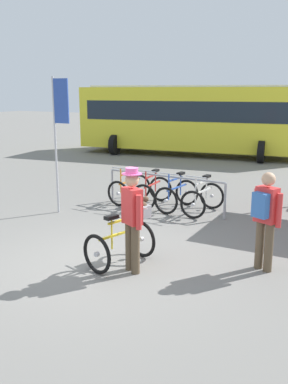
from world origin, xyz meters
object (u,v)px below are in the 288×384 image
object	(u,v)px
racked_bike_orange	(130,188)
pedestrian_with_backpack	(265,215)
racked_bike_blue	(177,195)
bus_distant	(192,116)
featured_bicycle	(125,236)
racked_bike_red	(152,192)
racked_bike_white	(203,199)
person_with_featured_bike	(132,216)
banner_flag	(59,120)

from	to	relation	value
racked_bike_orange	pedestrian_with_backpack	world-z (taller)	pedestrian_with_backpack
racked_bike_blue	bus_distant	xyz separation A→B (m)	(-3.21, 8.85, 1.37)
racked_bike_orange	featured_bicycle	size ratio (longest dim) A/B	0.92
racked_bike_red	racked_bike_white	bearing A→B (deg)	-3.72
racked_bike_red	pedestrian_with_backpack	size ratio (longest dim) A/B	0.67
racked_bike_blue	featured_bicycle	distance (m)	3.59
featured_bicycle	person_with_featured_bike	distance (m)	0.61
bus_distant	pedestrian_with_backpack	bearing A→B (deg)	-62.74
racked_bike_white	person_with_featured_bike	size ratio (longest dim) A/B	0.67
racked_bike_blue	featured_bicycle	bearing A→B (deg)	-80.13
bus_distant	banner_flag	xyz separation A→B (m)	(0.92, -10.43, 0.49)
featured_bicycle	racked_bike_orange	bearing A→B (deg)	119.02
racked_bike_white	bus_distant	world-z (taller)	bus_distant
person_with_featured_bike	pedestrian_with_backpack	bearing A→B (deg)	29.77
pedestrian_with_backpack	banner_flag	world-z (taller)	banner_flag
racked_bike_blue	pedestrian_with_backpack	world-z (taller)	pedestrian_with_backpack
bus_distant	banner_flag	bearing A→B (deg)	-84.95
racked_bike_red	featured_bicycle	size ratio (longest dim) A/B	0.88
racked_bike_red	pedestrian_with_backpack	xyz separation A→B (m)	(3.46, -2.78, 0.57)
racked_bike_blue	pedestrian_with_backpack	xyz separation A→B (m)	(2.76, -2.74, 0.57)
pedestrian_with_backpack	banner_flag	bearing A→B (deg)	167.10
racked_bike_orange	racked_bike_red	size ratio (longest dim) A/B	1.04
racked_bike_orange	person_with_featured_bike	distance (m)	4.56
banner_flag	racked_bike_orange	bearing A→B (deg)	61.89
racked_bike_orange	racked_bike_white	world-z (taller)	same
racked_bike_orange	racked_bike_white	bearing A→B (deg)	-3.72
racked_bike_blue	bus_distant	size ratio (longest dim) A/B	0.11
pedestrian_with_backpack	bus_distant	xyz separation A→B (m)	(-5.97, 11.59, 0.80)
person_with_featured_bike	banner_flag	world-z (taller)	banner_flag
racked_bike_red	racked_bike_blue	bearing A→B (deg)	-3.72
racked_bike_blue	racked_bike_red	bearing A→B (deg)	176.28
racked_bike_orange	banner_flag	world-z (taller)	banner_flag
racked_bike_blue	banner_flag	world-z (taller)	banner_flag
pedestrian_with_backpack	racked_bike_red	bearing A→B (deg)	141.16
racked_bike_orange	featured_bicycle	xyz separation A→B (m)	(2.01, -3.63, 0.12)
racked_bike_blue	featured_bicycle	size ratio (longest dim) A/B	0.93
racked_bike_red	racked_bike_blue	size ratio (longest dim) A/B	0.94
featured_bicycle	banner_flag	size ratio (longest dim) A/B	0.39
racked_bike_orange	person_with_featured_bike	bearing A→B (deg)	-59.45
racked_bike_orange	pedestrian_with_backpack	xyz separation A→B (m)	(4.16, -2.83, 0.57)
person_with_featured_bike	bus_distant	bearing A→B (deg)	108.01
person_with_featured_bike	racked_bike_blue	bearing A→B (deg)	103.33
racked_bike_orange	banner_flag	bearing A→B (deg)	-118.11
racked_bike_white	person_with_featured_bike	world-z (taller)	person_with_featured_bike
featured_bicycle	bus_distant	size ratio (longest dim) A/B	0.12
racked_bike_blue	racked_bike_white	distance (m)	0.70
racked_bike_blue	banner_flag	xyz separation A→B (m)	(-2.29, -1.58, 1.86)
racked_bike_red	racked_bike_blue	xyz separation A→B (m)	(0.70, -0.05, 0.00)
racked_bike_white	banner_flag	size ratio (longest dim) A/B	0.36
racked_bike_blue	racked_bike_white	world-z (taller)	same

